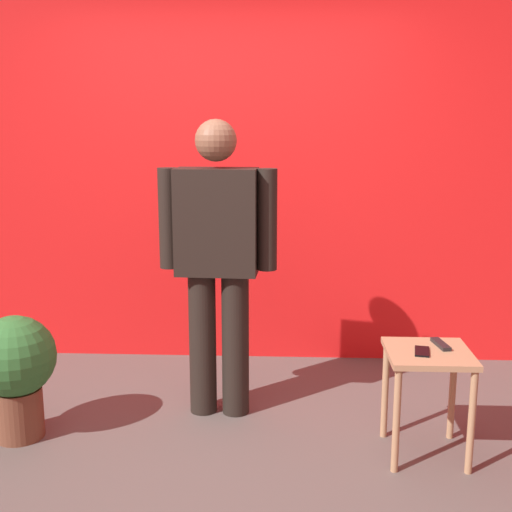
{
  "coord_description": "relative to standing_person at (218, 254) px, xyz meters",
  "views": [
    {
      "loc": [
        0.38,
        -2.96,
        1.7
      ],
      "look_at": [
        0.23,
        0.55,
        0.97
      ],
      "focal_mm": 45.46,
      "sensor_mm": 36.0,
      "label": 1
    }
  ],
  "objects": [
    {
      "name": "potted_plant",
      "position": [
        -1.06,
        -0.37,
        -0.55
      ],
      "size": [
        0.44,
        0.44,
        0.69
      ],
      "color": "brown",
      "rests_on": "ground_plane"
    },
    {
      "name": "side_table",
      "position": [
        1.11,
        -0.46,
        -0.51
      ],
      "size": [
        0.42,
        0.42,
        0.57
      ],
      "color": "tan",
      "rests_on": "ground_plane"
    },
    {
      "name": "standing_person",
      "position": [
        0.0,
        0.0,
        0.0
      ],
      "size": [
        0.68,
        0.26,
        1.72
      ],
      "color": "black",
      "rests_on": "ground_plane"
    },
    {
      "name": "cell_phone",
      "position": [
        1.07,
        -0.48,
        -0.39
      ],
      "size": [
        0.1,
        0.15,
        0.01
      ],
      "primitive_type": "cube",
      "rotation": [
        0.0,
        0.0,
        -0.19
      ],
      "color": "black",
      "rests_on": "side_table"
    },
    {
      "name": "tv_remote",
      "position": [
        1.19,
        -0.38,
        -0.39
      ],
      "size": [
        0.07,
        0.18,
        0.02
      ],
      "primitive_type": "cube",
      "rotation": [
        0.0,
        0.0,
        0.17
      ],
      "color": "black",
      "rests_on": "side_table"
    },
    {
      "name": "back_wall_red",
      "position": [
        -0.0,
        0.99,
        0.58
      ],
      "size": [
        4.83,
        0.12,
        3.08
      ],
      "primitive_type": "cube",
      "color": "red",
      "rests_on": "ground_plane"
    },
    {
      "name": "ground_plane",
      "position": [
        -0.0,
        -0.64,
        -0.96
      ],
      "size": [
        12.0,
        12.0,
        0.0
      ],
      "primitive_type": "plane",
      "color": "#59544F"
    }
  ]
}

